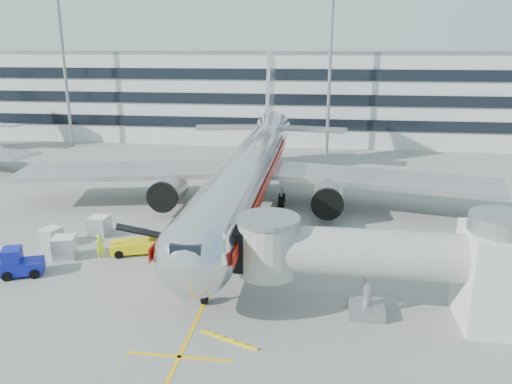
# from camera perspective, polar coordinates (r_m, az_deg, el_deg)

# --- Properties ---
(ground) EXTENTS (180.00, 180.00, 0.00)m
(ground) POSITION_cam_1_polar(r_m,az_deg,el_deg) (41.05, -3.27, -7.22)
(ground) COLOR gray
(ground) RESTS_ON ground
(lead_in_line) EXTENTS (0.25, 70.00, 0.01)m
(lead_in_line) POSITION_cam_1_polar(r_m,az_deg,el_deg) (50.23, -1.12, -2.71)
(lead_in_line) COLOR #FFB80D
(lead_in_line) RESTS_ON ground
(stop_bar) EXTENTS (6.00, 0.25, 0.01)m
(stop_bar) POSITION_cam_1_polar(r_m,az_deg,el_deg) (29.11, -8.76, -18.11)
(stop_bar) COLOR #FFB80D
(stop_bar) RESTS_ON ground
(main_jet) EXTENTS (50.95, 48.70, 16.06)m
(main_jet) POSITION_cam_1_polar(r_m,az_deg,el_deg) (50.67, -0.84, 2.45)
(main_jet) COLOR silver
(main_jet) RESTS_ON ground
(jet_bridge) EXTENTS (17.80, 4.50, 7.00)m
(jet_bridge) POSITION_cam_1_polar(r_m,az_deg,el_deg) (31.87, 15.91, -7.44)
(jet_bridge) COLOR silver
(jet_bridge) RESTS_ON ground
(terminal) EXTENTS (150.00, 24.25, 15.60)m
(terminal) POSITION_cam_1_polar(r_m,az_deg,el_deg) (95.54, 3.35, 11.13)
(terminal) COLOR silver
(terminal) RESTS_ON ground
(light_mast_west) EXTENTS (2.40, 1.20, 25.45)m
(light_mast_west) POSITION_cam_1_polar(r_m,az_deg,el_deg) (89.59, -21.17, 14.30)
(light_mast_west) COLOR gray
(light_mast_west) RESTS_ON ground
(light_mast_centre) EXTENTS (2.40, 1.20, 25.45)m
(light_mast_centre) POSITION_cam_1_polar(r_m,az_deg,el_deg) (78.94, 8.50, 15.05)
(light_mast_centre) COLOR gray
(light_mast_centre) RESTS_ON ground
(belt_loader) EXTENTS (5.37, 3.39, 2.52)m
(belt_loader) POSITION_cam_1_polar(r_m,az_deg,el_deg) (42.29, -12.91, -5.86)
(belt_loader) COLOR yellow
(belt_loader) RESTS_ON ground
(baggage_tug) EXTENTS (3.30, 2.66, 2.17)m
(baggage_tug) POSITION_cam_1_polar(r_m,az_deg,el_deg) (41.14, -25.44, -7.39)
(baggage_tug) COLOR #0D1798
(baggage_tug) RESTS_ON ground
(cargo_container_left) EXTENTS (2.06, 2.06, 1.79)m
(cargo_container_left) POSITION_cam_1_polar(r_m,az_deg,el_deg) (43.01, -21.03, -5.92)
(cargo_container_left) COLOR silver
(cargo_container_left) RESTS_ON ground
(cargo_container_right) EXTENTS (1.72, 1.72, 1.74)m
(cargo_container_right) POSITION_cam_1_polar(r_m,az_deg,el_deg) (47.06, -17.48, -3.71)
(cargo_container_right) COLOR silver
(cargo_container_right) RESTS_ON ground
(cargo_container_front) EXTENTS (1.78, 1.78, 1.51)m
(cargo_container_front) POSITION_cam_1_polar(r_m,az_deg,el_deg) (46.27, -22.29, -4.69)
(cargo_container_front) COLOR silver
(cargo_container_front) RESTS_ON ground
(ramp_worker) EXTENTS (0.80, 0.87, 1.99)m
(ramp_worker) POSITION_cam_1_polar(r_m,az_deg,el_deg) (42.04, -17.36, -5.93)
(ramp_worker) COLOR #D0FF1A
(ramp_worker) RESTS_ON ground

